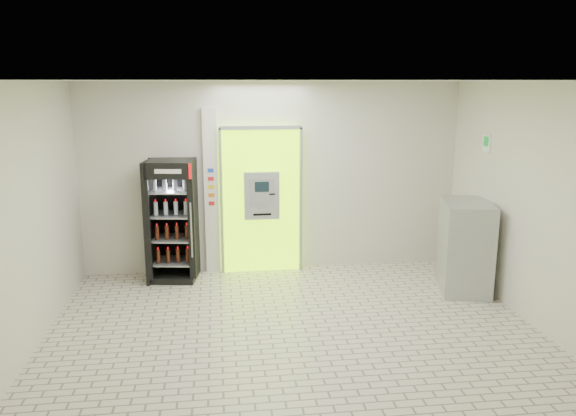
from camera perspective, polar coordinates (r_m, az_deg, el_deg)
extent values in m
plane|color=beige|center=(6.99, 0.66, -12.60)|extent=(6.00, 6.00, 0.00)
plane|color=beige|center=(8.93, -1.52, 3.11)|extent=(6.00, 0.00, 6.00)
plane|color=beige|center=(4.14, 5.53, -8.45)|extent=(6.00, 0.00, 6.00)
plane|color=beige|center=(6.77, -25.33, -1.23)|extent=(0.00, 5.00, 5.00)
plane|color=beige|center=(7.51, 24.00, 0.17)|extent=(0.00, 5.00, 5.00)
plane|color=white|center=(6.32, 0.73, 12.82)|extent=(6.00, 6.00, 0.00)
cube|color=#97EF00|center=(8.91, -2.74, 0.79)|extent=(1.20, 0.12, 2.30)
cube|color=gray|center=(8.67, -2.79, 8.15)|extent=(1.28, 0.04, 0.06)
cube|color=gray|center=(8.81, -6.79, 0.58)|extent=(0.04, 0.04, 2.30)
cube|color=gray|center=(8.91, 1.33, 0.80)|extent=(0.04, 0.04, 2.30)
cube|color=black|center=(9.02, -2.04, -3.31)|extent=(0.62, 0.01, 0.67)
cube|color=black|center=(8.70, -5.02, 6.01)|extent=(0.22, 0.01, 0.18)
cube|color=#A1A4A9|center=(8.78, -2.69, 1.28)|extent=(0.55, 0.12, 0.75)
cube|color=black|center=(8.69, -2.67, 2.16)|extent=(0.22, 0.01, 0.16)
cube|color=gray|center=(8.74, -2.65, 0.36)|extent=(0.16, 0.01, 0.12)
cube|color=black|center=(8.72, -1.61, 1.42)|extent=(0.09, 0.01, 0.02)
cube|color=black|center=(8.78, -2.64, -0.66)|extent=(0.28, 0.01, 0.03)
cube|color=silver|center=(8.87, -7.79, 1.62)|extent=(0.22, 0.10, 2.60)
cube|color=#193FB2|center=(8.76, -7.87, 3.80)|extent=(0.09, 0.01, 0.06)
cube|color=red|center=(8.78, -7.84, 2.97)|extent=(0.09, 0.01, 0.06)
cube|color=yellow|center=(8.80, -7.81, 2.13)|extent=(0.09, 0.01, 0.06)
cube|color=orange|center=(8.82, -7.79, 1.30)|extent=(0.09, 0.01, 0.06)
cube|color=red|center=(8.85, -7.76, 0.48)|extent=(0.09, 0.01, 0.06)
cube|color=black|center=(8.71, -11.70, -1.25)|extent=(0.78, 0.73, 1.85)
cube|color=black|center=(8.99, -11.57, -0.81)|extent=(0.69, 0.15, 1.85)
cube|color=red|center=(8.25, -12.11, 3.66)|extent=(0.67, 0.11, 0.22)
cube|color=white|center=(8.24, -12.11, 3.66)|extent=(0.38, 0.06, 0.06)
cube|color=black|center=(8.96, -11.45, -6.72)|extent=(0.78, 0.73, 0.09)
cylinder|color=gray|center=(8.39, -9.80, -2.24)|extent=(0.03, 0.03, 0.83)
cube|color=gray|center=(8.89, -11.51, -5.31)|extent=(0.66, 0.62, 0.02)
cube|color=gray|center=(8.78, -11.62, -3.01)|extent=(0.66, 0.62, 0.02)
cube|color=gray|center=(8.69, -11.73, -0.66)|extent=(0.66, 0.62, 0.02)
cube|color=gray|center=(8.61, -11.84, 1.74)|extent=(0.66, 0.62, 0.02)
cube|color=#A1A4A9|center=(8.55, 17.55, -3.72)|extent=(0.88, 1.12, 1.32)
cube|color=gray|center=(8.40, 15.52, -3.41)|extent=(0.25, 0.94, 0.01)
cube|color=white|center=(8.62, 19.54, 6.21)|extent=(0.02, 0.22, 0.26)
cube|color=#0B8029|center=(8.61, 19.48, 6.41)|extent=(0.00, 0.14, 0.14)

